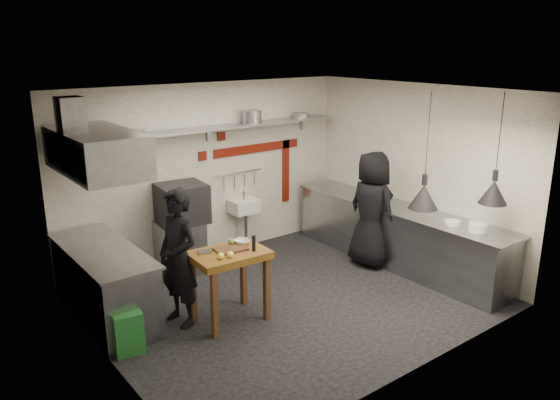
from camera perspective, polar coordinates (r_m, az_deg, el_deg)
floor at (r=7.57m, az=1.07°, el=-10.40°), size 5.00×5.00×0.00m
ceiling at (r=6.79m, az=1.20°, el=11.22°), size 5.00×5.00×0.00m
wall_back at (r=8.74m, az=-7.51°, el=2.90°), size 5.00×0.04×2.80m
wall_front at (r=5.66m, az=14.59°, el=-4.94°), size 5.00×0.04×2.80m
wall_left at (r=5.90m, az=-18.25°, el=-4.35°), size 0.04×4.20×2.80m
wall_right at (r=8.78m, az=13.99°, el=2.63°), size 0.04×4.20×2.80m
red_band_horiz at (r=9.16m, az=-2.36°, el=5.44°), size 1.70×0.02×0.14m
red_band_vert at (r=9.61m, az=0.60°, el=3.04°), size 0.14×0.02×1.10m
red_tile_a at (r=8.74m, az=-6.15°, el=6.63°), size 0.14×0.02×0.14m
red_tile_b at (r=8.61m, az=-8.09°, el=4.60°), size 0.14×0.02×0.14m
back_shelf at (r=8.45m, az=-7.07°, el=7.44°), size 4.60×0.34×0.04m
shelf_bracket_left at (r=7.83m, az=-19.70°, el=5.19°), size 0.04×0.06×0.24m
shelf_bracket_mid at (r=8.59m, az=-7.56°, el=6.89°), size 0.04×0.06×0.24m
shelf_bracket_right at (r=9.67m, az=2.30°, el=8.05°), size 0.04×0.06×0.24m
pan_far_left at (r=7.80m, az=-16.55°, el=6.66°), size 0.33×0.33×0.09m
pan_mid_left at (r=7.89m, az=-14.86°, el=6.82°), size 0.34×0.34×0.07m
stock_pot at (r=8.82m, az=-2.96°, el=8.70°), size 0.40×0.40×0.20m
pan_right at (r=9.44m, az=2.19°, el=8.83°), size 0.36×0.36×0.08m
oven_stand at (r=8.45m, az=-10.41°, el=-4.80°), size 0.71×0.66×0.80m
combi_oven at (r=8.20m, az=-10.21°, el=-0.33°), size 0.73×0.69×0.58m
oven_door at (r=7.95m, az=-9.33°, el=-0.83°), size 0.51×0.08×0.46m
oven_glass at (r=7.99m, az=-9.63°, el=-0.77°), size 0.37×0.05×0.34m
hand_sink at (r=9.03m, az=-3.78°, el=-0.63°), size 0.46×0.34×0.22m
sink_tap at (r=8.98m, az=-3.80°, el=0.47°), size 0.03×0.03×0.14m
sink_drain at (r=9.13m, az=-3.59°, el=-3.33°), size 0.06×0.06×0.66m
utensil_rail at (r=9.00m, az=-4.34°, el=2.87°), size 0.90×0.02×0.02m
counter_right at (r=8.79m, az=12.14°, el=-3.71°), size 0.70×3.80×0.90m
counter_right_top at (r=8.65m, az=12.32°, el=-0.81°), size 0.76×3.90×0.03m
plate_stack at (r=7.82m, az=20.00°, el=-2.71°), size 0.28×0.28×0.11m
small_bowl_right at (r=8.02m, az=17.59°, el=-2.26°), size 0.21×0.21×0.05m
counter_left at (r=7.28m, az=-17.82°, el=-8.43°), size 0.70×1.90×0.90m
counter_left_top at (r=7.11m, az=-18.15°, el=-5.02°), size 0.76×2.00×0.03m
extractor_hood at (r=6.79m, az=-18.66°, el=4.84°), size 0.78×1.60×0.50m
hood_duct at (r=6.66m, az=-21.01°, el=7.90°), size 0.28×0.28×0.50m
green_bin at (r=6.56m, az=-15.63°, el=-13.06°), size 0.37×0.37×0.50m
prep_table at (r=6.91m, az=-5.27°, el=-8.94°), size 0.95×0.68×0.92m
cutting_board at (r=6.78m, az=-5.19°, el=-5.12°), size 0.41×0.31×0.02m
pepper_mill at (r=6.69m, az=-2.76°, el=-4.54°), size 0.06×0.06×0.20m
lemon_a at (r=6.50m, az=-6.21°, el=-5.84°), size 0.09×0.09×0.08m
lemon_b at (r=6.54m, az=-5.21°, el=-5.70°), size 0.10×0.10×0.08m
veg_ball at (r=6.91m, az=-5.11°, el=-4.36°), size 0.11×0.11×0.09m
steel_tray at (r=6.72m, az=-7.87°, el=-5.38°), size 0.19×0.15×0.03m
bowl at (r=6.95m, az=-3.99°, el=-4.39°), size 0.24×0.24×0.06m
heat_lamp_near at (r=7.20m, az=15.10°, el=4.89°), size 0.42×0.42×1.51m
heat_lamp_far at (r=7.47m, az=21.86°, el=4.95°), size 0.48×0.48×1.44m
chef_left at (r=6.77m, az=-10.58°, el=-5.96°), size 0.51×0.69×1.74m
chef_right at (r=8.52m, az=9.56°, el=-0.97°), size 0.59×0.89×1.81m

